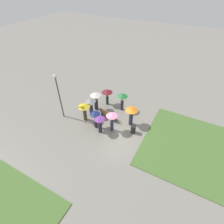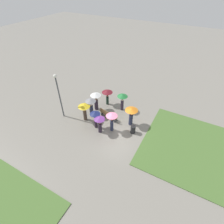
% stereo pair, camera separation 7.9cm
% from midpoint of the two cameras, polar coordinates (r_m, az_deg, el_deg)
% --- Properties ---
extents(ground_plane, '(90.00, 90.00, 0.00)m').
position_cam_midpoint_polar(ground_plane, '(16.13, 1.11, -6.36)').
color(ground_plane, gray).
extents(lawn_patch_near, '(7.21, 7.89, 0.06)m').
position_cam_midpoint_polar(lawn_patch_near, '(16.21, 23.49, -10.25)').
color(lawn_patch_near, '#4C7033').
rests_on(lawn_patch_near, ground_plane).
extents(park_bench, '(1.99, 0.81, 0.90)m').
position_cam_midpoint_polar(park_bench, '(17.16, -1.32, -0.88)').
color(park_bench, brown).
rests_on(park_bench, ground_plane).
extents(lamp_post, '(0.32, 0.32, 4.62)m').
position_cam_midpoint_polar(lamp_post, '(16.73, -17.26, 6.46)').
color(lamp_post, '#474C51').
rests_on(lamp_post, ground_plane).
extents(trash_bin, '(0.48, 0.48, 0.78)m').
position_cam_midpoint_polar(trash_bin, '(15.88, 6.76, -5.61)').
color(trash_bin, '#232326').
rests_on(trash_bin, ground_plane).
extents(crowd_person_green, '(1.06, 1.06, 1.94)m').
position_cam_midpoint_polar(crowd_person_green, '(17.75, 3.26, 4.58)').
color(crowd_person_green, '#2D2333').
rests_on(crowd_person_green, ground_plane).
extents(crowd_person_pink, '(1.03, 1.03, 1.95)m').
position_cam_midpoint_polar(crowd_person_pink, '(15.27, -0.18, -1.97)').
color(crowd_person_pink, '#282D47').
rests_on(crowd_person_pink, ground_plane).
extents(crowd_person_grey, '(1.05, 1.05, 1.92)m').
position_cam_midpoint_polar(crowd_person_grey, '(17.20, -7.07, 2.53)').
color(crowd_person_grey, '#282D47').
rests_on(crowd_person_grey, ground_plane).
extents(crowd_person_yellow, '(1.14, 1.14, 1.83)m').
position_cam_midpoint_polar(crowd_person_yellow, '(16.68, -9.19, 1.12)').
color(crowd_person_yellow, '#47382D').
rests_on(crowd_person_yellow, ground_plane).
extents(crowd_person_maroon, '(1.15, 1.15, 1.73)m').
position_cam_midpoint_polar(crowd_person_maroon, '(18.61, -1.72, 6.04)').
color(crowd_person_maroon, '#1E3328').
rests_on(crowd_person_maroon, ground_plane).
extents(crowd_person_orange, '(1.19, 1.19, 1.89)m').
position_cam_midpoint_polar(crowd_person_orange, '(16.06, 6.19, -0.37)').
color(crowd_person_orange, '#282D47').
rests_on(crowd_person_orange, ground_plane).
extents(crowd_person_navy, '(0.96, 0.96, 1.81)m').
position_cam_midpoint_polar(crowd_person_navy, '(15.71, -5.63, -1.24)').
color(crowd_person_navy, '#2D2333').
rests_on(crowd_person_navy, ground_plane).
extents(crowd_person_white, '(1.10, 1.10, 1.98)m').
position_cam_midpoint_polar(crowd_person_white, '(17.92, -5.45, 4.42)').
color(crowd_person_white, '#2D2333').
rests_on(crowd_person_white, ground_plane).
extents(crowd_person_purple, '(0.97, 0.97, 1.78)m').
position_cam_midpoint_polar(crowd_person_purple, '(15.26, -4.17, -3.01)').
color(crowd_person_purple, '#2D2333').
rests_on(crowd_person_purple, ground_plane).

